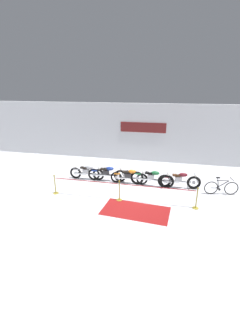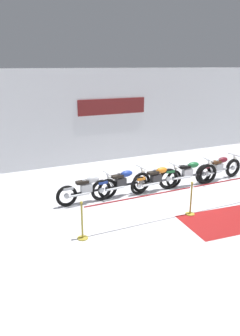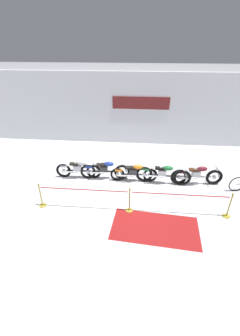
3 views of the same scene
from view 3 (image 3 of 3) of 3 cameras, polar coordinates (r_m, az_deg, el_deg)
ground_plane at (r=9.95m, az=3.54°, el=-5.23°), size 120.00×120.00×0.00m
back_wall at (r=13.75m, az=4.58°, el=14.58°), size 28.00×0.29×4.20m
motorcycle_silver_0 at (r=10.63m, az=-10.46°, el=-0.27°), size 2.14×0.62×0.93m
motorcycle_blue_1 at (r=10.40m, az=-3.79°, el=-0.48°), size 2.31×0.62×0.94m
motorcycle_orange_2 at (r=10.22m, az=3.62°, el=-1.14°), size 2.16×0.62×0.91m
motorcycle_green_3 at (r=10.21m, az=10.93°, el=-1.57°), size 2.46×0.62×0.97m
motorcycle_maroon_4 at (r=10.55m, az=18.96°, el=-1.76°), size 2.33×0.62×0.95m
stanchion_far_left at (r=8.46m, az=-5.46°, el=-6.71°), size 7.10×0.28×1.05m
stanchion_mid_left at (r=8.55m, az=2.40°, el=-8.95°), size 0.28×0.28×1.05m
stanchion_mid_right at (r=9.19m, az=25.84°, el=-9.32°), size 0.28×0.28×1.05m
floor_banner at (r=8.19m, az=8.85°, el=-14.80°), size 3.14×1.85×0.01m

